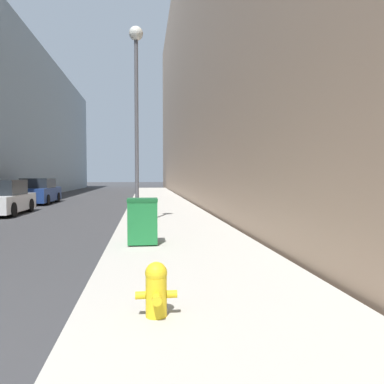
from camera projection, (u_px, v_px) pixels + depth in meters
sidewalk_right at (162, 207)px, 20.37m from camera, size 3.65×60.00×0.15m
building_right_stone at (260, 67)px, 28.85m from camera, size 12.00×60.00×20.37m
fire_hydrant at (156, 288)px, 4.35m from camera, size 0.49×0.37×0.64m
trash_bin at (143, 221)px, 8.90m from camera, size 0.71×0.65×1.10m
lamppost at (136, 93)px, 12.37m from camera, size 0.46×0.46×6.55m
parked_sedan_near at (3, 199)px, 17.12m from camera, size 1.86×4.20×1.59m
parked_sedan_far at (38, 192)px, 23.77m from camera, size 1.94×4.59×1.61m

